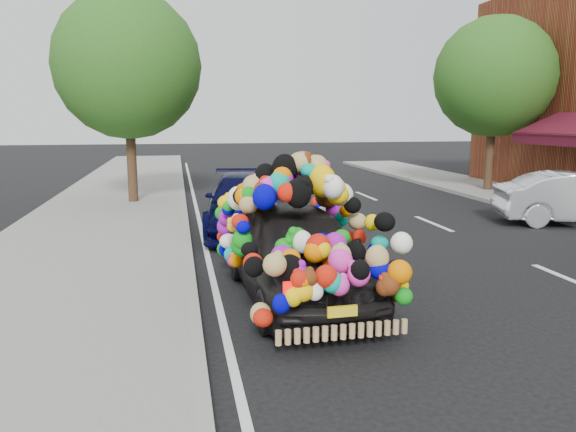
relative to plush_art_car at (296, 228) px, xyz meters
name	(u,v)px	position (x,y,z in m)	size (l,w,h in m)	color
ground	(356,295)	(0.87, -0.09, -1.02)	(100.00, 100.00, 0.00)	black
sidewalk	(42,311)	(-3.43, -0.09, -0.96)	(4.00, 60.00, 0.12)	gray
kerb	(193,301)	(-1.48, -0.09, -0.96)	(0.15, 60.00, 0.13)	gray
lane_markings	(573,281)	(4.47, -0.09, -1.01)	(6.00, 50.00, 0.01)	silver
tree_near_sidewalk	(127,65)	(-2.93, 9.41, 3.00)	(4.20, 4.20, 6.13)	#332114
tree_far_b	(494,77)	(8.87, 9.91, 2.87)	(4.00, 4.00, 5.90)	#332114
plush_art_car	(296,228)	(0.00, 0.00, 0.00)	(2.13, 4.26, 2.01)	black
navy_sedan	(247,203)	(-0.11, 4.90, -0.37)	(1.81, 4.46, 1.29)	black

